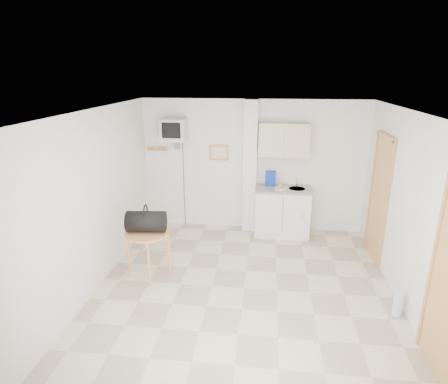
# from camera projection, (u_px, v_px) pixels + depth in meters

# --- Properties ---
(ground) EXTENTS (4.50, 4.50, 0.00)m
(ground) POSITION_uv_depth(u_px,v_px,m) (244.00, 288.00, 5.38)
(ground) COLOR beige
(ground) RESTS_ON ground
(room_envelope) EXTENTS (4.24, 4.54, 2.55)m
(room_envelope) POSITION_uv_depth(u_px,v_px,m) (265.00, 185.00, 4.96)
(room_envelope) COLOR white
(room_envelope) RESTS_ON ground
(kitchenette) EXTENTS (1.03, 0.58, 2.10)m
(kitchenette) POSITION_uv_depth(u_px,v_px,m) (283.00, 193.00, 6.96)
(kitchenette) COLOR white
(kitchenette) RESTS_ON ground
(crt_television) EXTENTS (0.44, 0.45, 2.15)m
(crt_television) POSITION_uv_depth(u_px,v_px,m) (174.00, 131.00, 6.85)
(crt_television) COLOR slate
(crt_television) RESTS_ON ground
(round_table) EXTENTS (0.67, 0.67, 0.72)m
(round_table) POSITION_uv_depth(u_px,v_px,m) (148.00, 237.00, 5.53)
(round_table) COLOR #C7824C
(round_table) RESTS_ON ground
(duffel_bag) EXTENTS (0.59, 0.36, 0.42)m
(duffel_bag) POSITION_uv_depth(u_px,v_px,m) (146.00, 221.00, 5.46)
(duffel_bag) COLOR black
(duffel_bag) RESTS_ON round_table
(water_bottle) EXTENTS (0.12, 0.12, 0.36)m
(water_bottle) POSITION_uv_depth(u_px,v_px,m) (398.00, 304.00, 4.75)
(water_bottle) COLOR silver
(water_bottle) RESTS_ON ground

